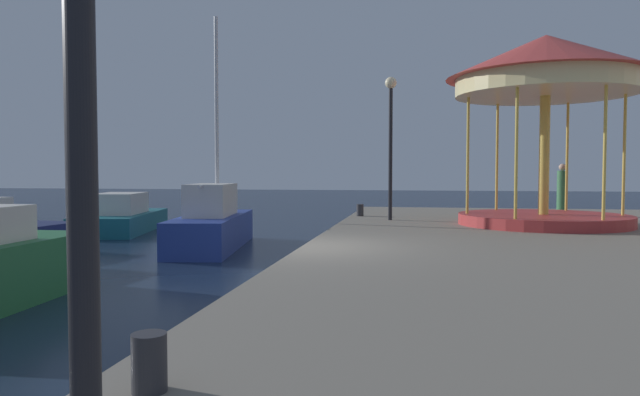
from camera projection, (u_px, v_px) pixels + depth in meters
name	position (u px, v px, depth m)	size (l,w,h in m)	color
ground_plane	(302.00, 285.00, 11.51)	(120.00, 120.00, 0.00)	#162338
motorboat_teal	(122.00, 217.00, 21.91)	(3.35, 6.03, 1.49)	#19606B
sailboat_blue	(212.00, 224.00, 17.06)	(2.41, 5.58, 7.08)	navy
carousel	(546.00, 84.00, 15.85)	(5.46, 5.46, 5.30)	#B23333
lamp_post_mid_promenade	(391.00, 123.00, 17.54)	(0.36, 0.36, 4.41)	black
bollard_south	(360.00, 210.00, 19.25)	(0.24, 0.24, 0.40)	#2D2D33
bollard_center	(149.00, 363.00, 3.86)	(0.24, 0.24, 0.40)	#2D2D33
person_far_corner	(562.00, 191.00, 19.47)	(0.34, 0.34, 1.78)	#387247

